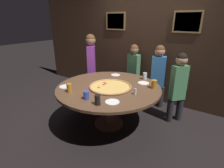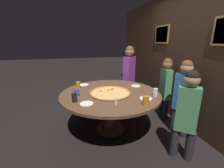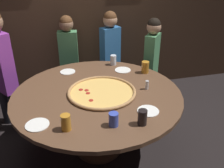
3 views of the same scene
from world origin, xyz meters
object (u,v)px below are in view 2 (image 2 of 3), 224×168
object	(u,v)px
white_plate_left_side	(136,86)
diner_far_left	(187,111)
drink_cup_front_edge	(155,92)
diner_centre_back	(165,85)
drink_cup_by_shaker	(78,85)
white_plate_beside_cup	(87,104)
drink_cup_beside_pizza	(74,98)
giant_pizza	(110,93)
condiment_shaker	(116,102)
drink_cup_near_left	(146,101)
white_plate_far_back	(146,98)
diner_side_right	(129,73)
white_plate_near_front	(84,85)
diner_far_right	(183,94)
dining_table	(110,99)
drink_cup_far_right	(77,93)

from	to	relation	value
white_plate_left_side	diner_far_left	bearing A→B (deg)	10.30
drink_cup_front_edge	diner_centre_back	world-z (taller)	diner_centre_back
drink_cup_by_shaker	white_plate_beside_cup	bearing A→B (deg)	6.50
drink_cup_beside_pizza	white_plate_left_side	world-z (taller)	drink_cup_beside_pizza
white_plate_left_side	giant_pizza	bearing A→B (deg)	-64.35
drink_cup_front_edge	condiment_shaker	xyz separation A→B (m)	(0.18, -0.73, -0.02)
drink_cup_near_left	white_plate_far_back	bearing A→B (deg)	151.90
diner_far_left	diner_centre_back	size ratio (longest dim) A/B	1.00
giant_pizza	diner_side_right	size ratio (longest dim) A/B	0.47
condiment_shaker	white_plate_near_front	bearing A→B (deg)	-161.84
giant_pizza	condiment_shaker	world-z (taller)	condiment_shaker
drink_cup_near_left	diner_centre_back	distance (m)	1.21
giant_pizza	drink_cup_front_edge	size ratio (longest dim) A/B	5.48
white_plate_left_side	diner_far_right	size ratio (longest dim) A/B	0.14
white_plate_far_back	white_plate_left_side	bearing A→B (deg)	169.95
white_plate_beside_cup	white_plate_near_front	distance (m)	0.97
dining_table	white_plate_left_side	size ratio (longest dim) A/B	9.58
white_plate_near_front	condiment_shaker	size ratio (longest dim) A/B	2.05
white_plate_far_back	diner_far_left	xyz separation A→B (m)	(0.52, 0.33, -0.02)
white_plate_beside_cup	white_plate_near_front	world-z (taller)	same
drink_cup_near_left	diner_far_left	world-z (taller)	diner_far_left
drink_cup_front_edge	diner_far_left	distance (m)	0.60
drink_cup_front_edge	white_plate_beside_cup	size ratio (longest dim) A/B	0.65
giant_pizza	drink_cup_front_edge	distance (m)	0.76
dining_table	drink_cup_beside_pizza	world-z (taller)	drink_cup_beside_pizza
dining_table	diner_side_right	bearing A→B (deg)	143.71
drink_cup_near_left	drink_cup_beside_pizza	bearing A→B (deg)	-112.37
drink_cup_far_right	drink_cup_front_edge	size ratio (longest dim) A/B	0.93
white_plate_far_back	dining_table	bearing A→B (deg)	-131.38
dining_table	diner_far_right	world-z (taller)	diner_far_right
diner_far_left	condiment_shaker	bearing A→B (deg)	15.25
condiment_shaker	diner_far_right	world-z (taller)	diner_far_right
drink_cup_beside_pizza	white_plate_near_front	xyz separation A→B (m)	(-0.85, 0.20, -0.06)
drink_cup_beside_pizza	diner_side_right	size ratio (longest dim) A/B	0.09
dining_table	diner_far_left	distance (m)	1.24
white_plate_far_back	diner_side_right	distance (m)	1.44
drink_cup_near_left	giant_pizza	bearing A→B (deg)	-149.41
condiment_shaker	diner_far_left	distance (m)	0.95
drink_cup_by_shaker	condiment_shaker	world-z (taller)	drink_cup_by_shaker
diner_side_right	white_plate_far_back	bearing A→B (deg)	-136.58
giant_pizza	diner_far_right	xyz separation A→B (m)	(0.38, 1.17, -0.00)
drink_cup_far_right	giant_pizza	bearing A→B (deg)	87.77
giant_pizza	drink_cup_far_right	size ratio (longest dim) A/B	5.89
drink_cup_far_right	diner_side_right	size ratio (longest dim) A/B	0.08
white_plate_near_front	condiment_shaker	xyz separation A→B (m)	(1.12, 0.37, 0.05)
drink_cup_by_shaker	drink_cup_front_edge	distance (m)	1.41
drink_cup_by_shaker	diner_centre_back	xyz separation A→B (m)	(0.19, 1.76, -0.08)
diner_centre_back	diner_side_right	bearing A→B (deg)	38.84
white_plate_beside_cup	condiment_shaker	bearing A→B (deg)	70.33
white_plate_near_front	drink_cup_by_shaker	bearing A→B (deg)	-27.16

